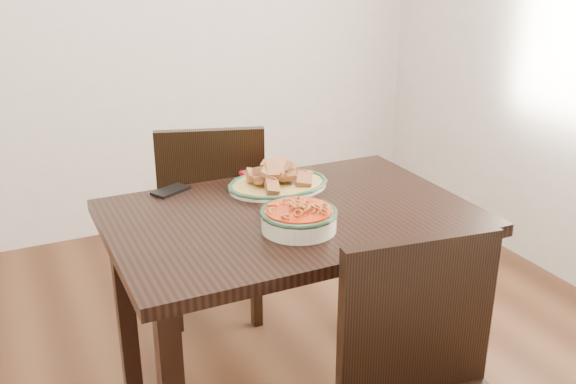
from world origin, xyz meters
name	(u,v)px	position (x,y,z in m)	size (l,w,h in m)	color
dining_table	(291,241)	(0.14, -0.02, 0.65)	(1.15, 0.76, 0.75)	black
chair_far	(212,213)	(0.09, 0.64, 0.50)	(0.53, 0.53, 0.89)	black
fish_plate	(278,176)	(0.19, 0.20, 0.79)	(0.36, 0.28, 0.11)	#ECE1C8
noodle_bowl	(299,216)	(0.10, -0.15, 0.79)	(0.24, 0.24, 0.08)	beige
smartphone	(171,191)	(-0.16, 0.32, 0.76)	(0.13, 0.07, 0.01)	black
napkin	(262,174)	(0.19, 0.34, 0.76)	(0.13, 0.11, 0.01)	maroon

